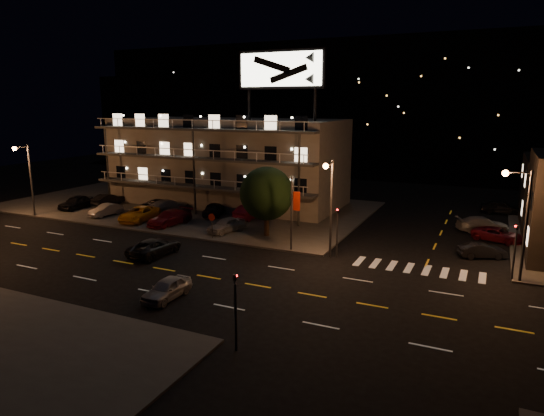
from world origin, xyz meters
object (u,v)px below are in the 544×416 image
at_px(lot_car_4, 226,225).
at_px(road_car_west, 155,247).
at_px(tree, 266,195).
at_px(side_car_0, 482,251).
at_px(lot_car_2, 139,214).
at_px(lot_car_7, 169,206).
at_px(road_car_east, 167,289).

relative_size(lot_car_4, road_car_west, 0.81).
bearing_deg(tree, side_car_0, 5.31).
distance_m(lot_car_2, lot_car_4, 10.70).
height_order(lot_car_4, lot_car_7, lot_car_7).
height_order(lot_car_7, side_car_0, lot_car_7).
bearing_deg(side_car_0, tree, 72.28).
distance_m(side_car_0, road_car_west, 26.96).
bearing_deg(road_car_east, road_car_west, 133.35).
bearing_deg(lot_car_2, lot_car_4, -5.71).
xyz_separation_m(lot_car_4, side_car_0, (22.82, 2.18, -0.24)).
bearing_deg(tree, lot_car_2, -178.54).
xyz_separation_m(lot_car_7, road_car_east, (14.89, -20.20, -0.23)).
bearing_deg(lot_car_2, road_car_east, -50.96).
distance_m(lot_car_4, lot_car_7, 11.29).
relative_size(tree, road_car_east, 1.67).
height_order(side_car_0, road_car_west, road_car_west).
distance_m(lot_car_2, road_car_west, 12.26).
bearing_deg(road_car_west, lot_car_7, -54.71).
height_order(tree, lot_car_4, tree).
distance_m(lot_car_4, side_car_0, 22.93).
distance_m(tree, lot_car_4, 5.20).
xyz_separation_m(lot_car_4, lot_car_7, (-10.29, 4.64, 0.05)).
relative_size(lot_car_4, lot_car_7, 0.80).
bearing_deg(road_car_east, lot_car_4, 107.07).
bearing_deg(lot_car_2, lot_car_7, 79.52).
xyz_separation_m(tree, road_car_east, (0.51, -16.00, -3.37)).
height_order(tree, lot_car_2, tree).
height_order(lot_car_4, road_car_west, lot_car_4).
xyz_separation_m(lot_car_2, side_car_0, (33.52, 2.12, -0.27)).
bearing_deg(lot_car_7, road_car_east, 145.93).
bearing_deg(lot_car_2, road_car_west, -49.66).
height_order(lot_car_2, road_car_west, lot_car_2).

